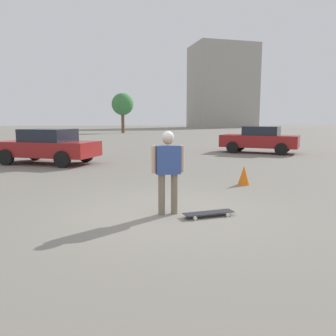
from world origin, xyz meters
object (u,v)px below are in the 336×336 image
at_px(car_parked_near, 47,146).
at_px(car_parked_far, 260,139).
at_px(skateboard, 209,213).
at_px(person, 168,164).
at_px(traffic_cone, 244,175).

relative_size(car_parked_near, car_parked_far, 1.05).
bearing_deg(skateboard, person, -30.94).
xyz_separation_m(car_parked_near, car_parked_far, (-10.93, -1.86, 0.01)).
distance_m(car_parked_near, traffic_cone, 8.45).
xyz_separation_m(skateboard, traffic_cone, (-2.10, -2.62, 0.20)).
relative_size(car_parked_far, traffic_cone, 8.01).
xyz_separation_m(car_parked_far, traffic_cone, (5.20, 8.06, -0.49)).
distance_m(person, car_parked_far, 13.06).
height_order(skateboard, traffic_cone, traffic_cone).
relative_size(person, car_parked_far, 0.37).
height_order(car_parked_near, car_parked_far, car_parked_far).
relative_size(skateboard, traffic_cone, 1.86).
bearing_deg(traffic_cone, skateboard, 51.20).
relative_size(skateboard, car_parked_near, 0.22).
relative_size(person, skateboard, 1.61).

